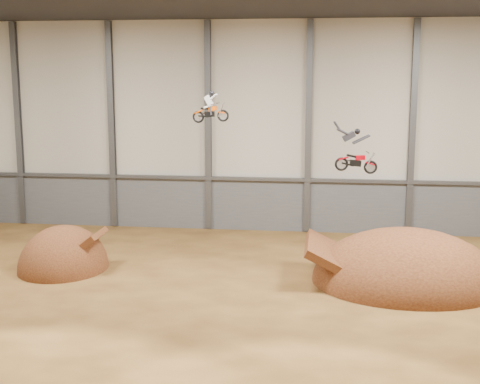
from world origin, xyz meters
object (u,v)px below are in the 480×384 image
(takeoff_ramp, at_px, (64,269))
(landing_ramp, at_px, (405,282))
(fmx_rider_a, at_px, (211,105))
(fmx_rider_b, at_px, (356,148))

(takeoff_ramp, distance_m, landing_ramp, 18.35)
(takeoff_ramp, relative_size, fmx_rider_a, 2.86)
(landing_ramp, bearing_deg, fmx_rider_b, 169.92)
(takeoff_ramp, relative_size, landing_ramp, 0.58)
(takeoff_ramp, distance_m, fmx_rider_a, 12.13)
(takeoff_ramp, bearing_deg, landing_ramp, -0.45)
(fmx_rider_a, height_order, fmx_rider_b, fmx_rider_a)
(landing_ramp, distance_m, fmx_rider_a, 13.55)
(takeoff_ramp, bearing_deg, fmx_rider_b, 1.24)
(fmx_rider_b, bearing_deg, fmx_rider_a, 171.22)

